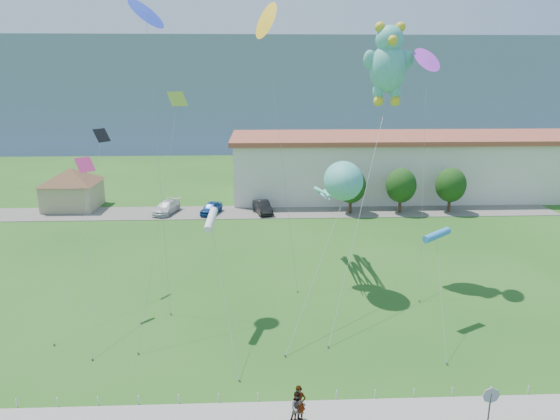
% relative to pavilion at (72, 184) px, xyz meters
% --- Properties ---
extents(ground, '(160.00, 160.00, 0.00)m').
position_rel_pavilion_xyz_m(ground, '(24.00, -38.00, -3.02)').
color(ground, '#205016').
rests_on(ground, ground).
extents(sidewalk, '(80.00, 2.50, 0.10)m').
position_rel_pavilion_xyz_m(sidewalk, '(24.00, -40.75, -2.97)').
color(sidewalk, gray).
rests_on(sidewalk, ground).
extents(parking_strip, '(70.00, 6.00, 0.06)m').
position_rel_pavilion_xyz_m(parking_strip, '(24.00, -3.00, -2.99)').
color(parking_strip, '#59544C').
rests_on(parking_strip, ground).
extents(hill_ridge, '(160.00, 50.00, 25.00)m').
position_rel_pavilion_xyz_m(hill_ridge, '(24.00, 82.00, 9.48)').
color(hill_ridge, slate).
rests_on(hill_ridge, ground).
extents(pavilion, '(9.20, 9.20, 5.00)m').
position_rel_pavilion_xyz_m(pavilion, '(0.00, 0.00, 0.00)').
color(pavilion, tan).
rests_on(pavilion, ground).
extents(warehouse, '(61.00, 15.00, 8.20)m').
position_rel_pavilion_xyz_m(warehouse, '(50.00, 6.00, 1.10)').
color(warehouse, beige).
rests_on(warehouse, ground).
extents(stop_sign, '(0.80, 0.07, 2.50)m').
position_rel_pavilion_xyz_m(stop_sign, '(33.50, -42.21, -1.15)').
color(stop_sign, slate).
rests_on(stop_sign, ground).
extents(rope_fence, '(26.05, 0.05, 0.50)m').
position_rel_pavilion_xyz_m(rope_fence, '(24.00, -39.30, -2.77)').
color(rope_fence, white).
rests_on(rope_fence, ground).
extents(tree_near, '(3.60, 3.60, 5.47)m').
position_rel_pavilion_xyz_m(tree_near, '(34.00, -4.00, 0.36)').
color(tree_near, '#3F2B19').
rests_on(tree_near, ground).
extents(tree_mid, '(3.60, 3.60, 5.47)m').
position_rel_pavilion_xyz_m(tree_mid, '(40.00, -4.00, 0.36)').
color(tree_mid, '#3F2B19').
rests_on(tree_mid, ground).
extents(tree_far, '(3.60, 3.60, 5.47)m').
position_rel_pavilion_xyz_m(tree_far, '(46.00, -4.00, 0.36)').
color(tree_far, '#3F2B19').
rests_on(tree_far, ground).
extents(pedestrian_left, '(0.69, 0.48, 1.79)m').
position_rel_pavilion_xyz_m(pedestrian_left, '(24.95, -40.91, -2.03)').
color(pedestrian_left, gray).
rests_on(pedestrian_left, sidewalk).
extents(pedestrian_right, '(0.82, 0.67, 1.57)m').
position_rel_pavilion_xyz_m(pedestrian_right, '(24.89, -41.02, -2.14)').
color(pedestrian_right, gray).
rests_on(pedestrian_right, sidewalk).
extents(parked_car_white, '(3.15, 5.28, 1.43)m').
position_rel_pavilion_xyz_m(parked_car_white, '(12.05, -3.14, -2.25)').
color(parked_car_white, silver).
rests_on(parked_car_white, parking_strip).
extents(parked_car_blue, '(2.73, 4.43, 1.41)m').
position_rel_pavilion_xyz_m(parked_car_blue, '(17.42, -3.61, -2.26)').
color(parked_car_blue, navy).
rests_on(parked_car_blue, parking_strip).
extents(parked_car_black, '(2.56, 4.73, 1.48)m').
position_rel_pavilion_xyz_m(parked_car_black, '(23.53, -3.54, -2.22)').
color(parked_car_black, black).
rests_on(parked_car_black, parking_strip).
extents(octopus_kite, '(6.20, 17.02, 10.00)m').
position_rel_pavilion_xyz_m(octopus_kite, '(29.32, -24.33, 4.71)').
color(octopus_kite, teal).
rests_on(octopus_kite, ground).
extents(teddy_bear_kite, '(7.75, 13.32, 19.85)m').
position_rel_pavilion_xyz_m(teddy_bear_kite, '(33.04, -22.32, 13.94)').
color(teddy_bear_kite, teal).
rests_on(teddy_bear_kite, ground).
extents(small_kite_purple, '(1.80, 5.50, 17.82)m').
position_rel_pavilion_xyz_m(small_kite_purple, '(35.59, -23.61, 13.71)').
color(small_kite_purple, purple).
rests_on(small_kite_purple, ground).
extents(small_kite_orange, '(3.16, 6.02, 20.72)m').
position_rel_pavilion_xyz_m(small_kite_orange, '(23.88, -21.09, 16.48)').
color(small_kite_orange, yellow).
rests_on(small_kite_orange, ground).
extents(small_kite_cyan, '(1.16, 6.72, 6.43)m').
position_rel_pavilion_xyz_m(small_kite_cyan, '(34.65, -30.95, 2.93)').
color(small_kite_cyan, '#2E83D2').
rests_on(small_kite_cyan, ground).
extents(small_kite_black, '(1.78, 10.26, 12.16)m').
position_rel_pavilion_xyz_m(small_kite_black, '(11.47, -25.05, 7.22)').
color(small_kite_black, black).
rests_on(small_kite_black, ground).
extents(small_kite_yellow, '(2.74, 7.40, 14.96)m').
position_rel_pavilion_xyz_m(small_kite_yellow, '(17.67, -28.79, 9.60)').
color(small_kite_yellow, '#AFDF34').
rests_on(small_kite_yellow, ground).
extents(small_kite_blue, '(1.96, 3.92, 20.58)m').
position_rel_pavilion_xyz_m(small_kite_blue, '(15.99, -26.49, 16.36)').
color(small_kite_blue, '#213BBF').
rests_on(small_kite_blue, ground).
extents(small_kite_pink, '(2.48, 7.88, 10.70)m').
position_rel_pavilion_xyz_m(small_kite_pink, '(11.81, -28.80, 6.07)').
color(small_kite_pink, '#E83377').
rests_on(small_kite_pink, ground).
extents(small_kite_white, '(2.17, 7.70, 7.68)m').
position_rel_pavilion_xyz_m(small_kite_white, '(20.13, -31.10, 4.16)').
color(small_kite_white, white).
rests_on(small_kite_white, ground).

